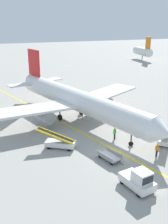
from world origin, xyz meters
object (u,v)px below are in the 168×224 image
at_px(baggage_tug_near_wing, 142,122).
at_px(ground_crew_wing_walker, 115,133).
at_px(belt_loader_forward_hold, 165,138).
at_px(safety_cone_nose_right, 122,104).
at_px(baggage_cart_loaded, 110,156).
at_px(ground_crew_marshaller, 157,150).
at_px(airliner, 76,100).
at_px(pushback_tug, 139,180).
at_px(safety_cone_wingtip_right, 75,108).
at_px(belt_loader_aft_hold, 59,142).

relative_size(baggage_tug_near_wing, ground_crew_wing_walker, 1.53).
height_order(belt_loader_forward_hold, safety_cone_nose_right, belt_loader_forward_hold).
xyz_separation_m(baggage_cart_loaded, ground_crew_marshaller, (5.73, -1.04, 0.44)).
xyz_separation_m(airliner, ground_crew_wing_walker, (2.85, -8.83, -2.51)).
relative_size(pushback_tug, safety_cone_wingtip_right, 8.95).
bearing_deg(airliner, belt_loader_forward_hold, -53.94).
distance_m(ground_crew_marshaller, safety_cone_nose_right, 19.94).
bearing_deg(belt_loader_forward_hold, baggage_cart_loaded, -168.34).
height_order(pushback_tug, belt_loader_forward_hold, belt_loader_forward_hold).
height_order(baggage_tug_near_wing, ground_crew_marshaller, baggage_tug_near_wing).
distance_m(airliner, safety_cone_nose_right, 11.74).
bearing_deg(safety_cone_wingtip_right, baggage_cart_loaded, -94.22).
height_order(pushback_tug, ground_crew_wing_walker, pushback_tug).
bearing_deg(airliner, ground_crew_marshaller, -69.38).
height_order(baggage_cart_loaded, ground_crew_wing_walker, ground_crew_wing_walker).
distance_m(baggage_tug_near_wing, safety_cone_nose_right, 11.17).
bearing_deg(baggage_cart_loaded, safety_cone_nose_right, 60.16).
relative_size(airliner, belt_loader_aft_hold, 6.91).
bearing_deg(airliner, belt_loader_aft_hold, -119.05).
distance_m(baggage_tug_near_wing, baggage_cart_loaded, 11.24).
bearing_deg(belt_loader_aft_hold, belt_loader_forward_hold, -12.70).
distance_m(belt_loader_forward_hold, ground_crew_wing_walker, 6.75).
relative_size(ground_crew_marshaller, safety_cone_wingtip_right, 3.86).
distance_m(baggage_tug_near_wing, ground_crew_marshaller, 8.83).
bearing_deg(safety_cone_wingtip_right, airliner, -104.23).
bearing_deg(belt_loader_aft_hold, baggage_tug_near_wing, 10.21).
distance_m(pushback_tug, safety_cone_wingtip_right, 25.17).
xyz_separation_m(belt_loader_aft_hold, ground_crew_marshaller, (10.59, -5.97, 0.13)).
bearing_deg(baggage_tug_near_wing, ground_crew_wing_walker, -157.67).
distance_m(airliner, baggage_tug_near_wing, 10.94).
xyz_separation_m(airliner, safety_cone_wingtip_right, (1.29, 5.09, -3.20)).
height_order(belt_loader_aft_hold, ground_crew_marshaller, belt_loader_aft_hold).
bearing_deg(belt_loader_aft_hold, safety_cone_nose_right, 41.03).
bearing_deg(ground_crew_wing_walker, safety_cone_nose_right, 60.33).
height_order(airliner, belt_loader_aft_hold, airliner).
bearing_deg(safety_cone_wingtip_right, belt_loader_aft_hold, -114.03).
height_order(baggage_tug_near_wing, belt_loader_forward_hold, belt_loader_forward_hold).
bearing_deg(belt_loader_aft_hold, ground_crew_marshaller, -29.41).
relative_size(safety_cone_nose_right, safety_cone_wingtip_right, 1.00).
relative_size(ground_crew_wing_walker, safety_cone_nose_right, 3.86).
relative_size(baggage_cart_loaded, ground_crew_wing_walker, 2.25).
relative_size(belt_loader_aft_hold, ground_crew_wing_walker, 2.91).
bearing_deg(baggage_tug_near_wing, belt_loader_aft_hold, -169.79).
height_order(airliner, safety_cone_wingtip_right, airliner).
bearing_deg(ground_crew_wing_walker, baggage_cart_loaded, -120.31).
bearing_deg(safety_cone_nose_right, safety_cone_wingtip_right, 175.76).
relative_size(baggage_tug_near_wing, belt_loader_forward_hold, 0.58).
bearing_deg(ground_crew_wing_walker, baggage_tug_near_wing, 22.33).
bearing_deg(ground_crew_marshaller, baggage_cart_loaded, 169.72).
height_order(pushback_tug, belt_loader_aft_hold, belt_loader_aft_hold).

